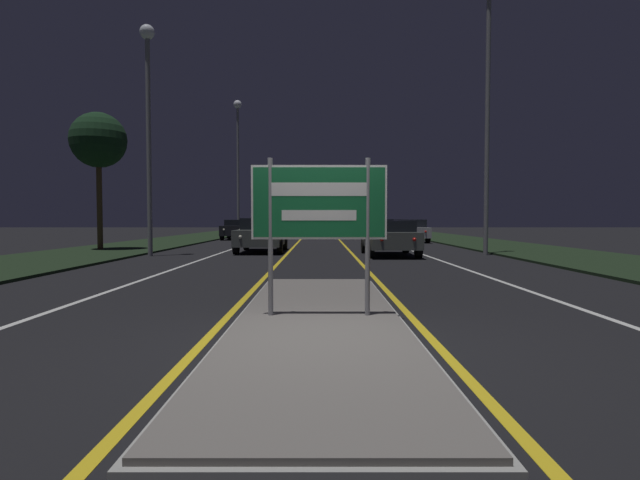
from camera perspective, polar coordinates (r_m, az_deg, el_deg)
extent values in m
plane|color=black|center=(5.88, -0.04, -11.82)|extent=(160.00, 160.00, 0.00)
cube|color=#999993|center=(7.07, -0.02, -9.17)|extent=(2.33, 8.48, 0.05)
cube|color=#66605B|center=(7.07, -0.02, -8.97)|extent=(2.21, 8.36, 0.10)
cube|color=black|center=(27.44, -20.20, -0.67)|extent=(5.00, 100.00, 0.08)
cube|color=black|center=(27.43, 20.32, -0.67)|extent=(5.00, 100.00, 0.08)
cube|color=gold|center=(30.76, -2.46, -0.27)|extent=(0.12, 70.00, 0.01)
cube|color=gold|center=(30.76, 2.58, -0.27)|extent=(0.12, 70.00, 0.01)
cube|color=silver|center=(31.02, -7.72, -0.27)|extent=(0.12, 70.00, 0.01)
cube|color=silver|center=(31.02, 7.85, -0.27)|extent=(0.12, 70.00, 0.01)
cube|color=silver|center=(31.57, -13.12, -0.26)|extent=(0.10, 70.00, 0.01)
cube|color=silver|center=(31.56, 13.25, -0.26)|extent=(0.10, 70.00, 0.01)
cylinder|color=gray|center=(6.97, -5.59, 0.34)|extent=(0.07, 0.07, 2.19)
cylinder|color=gray|center=(6.96, 5.56, 0.34)|extent=(0.07, 0.07, 2.19)
cube|color=#146033|center=(6.93, -0.02, 4.33)|extent=(1.88, 0.04, 1.03)
cube|color=white|center=(6.91, -0.02, 4.33)|extent=(1.88, 0.00, 1.03)
cube|color=#146033|center=(6.91, -0.02, 4.33)|extent=(1.82, 0.01, 0.96)
cube|color=white|center=(6.91, -0.02, 5.82)|extent=(1.32, 0.01, 0.18)
cube|color=white|center=(6.90, -0.02, 2.84)|extent=(1.03, 0.01, 0.14)
cylinder|color=gray|center=(20.65, -18.88, 9.98)|extent=(0.18, 0.18, 8.42)
sphere|color=white|center=(21.67, -19.05, 21.53)|extent=(0.57, 0.57, 0.57)
cylinder|color=gray|center=(39.32, -9.26, 7.61)|extent=(0.18, 0.18, 10.05)
sphere|color=white|center=(40.14, -9.31, 15.05)|extent=(0.63, 0.63, 0.63)
cylinder|color=gray|center=(21.30, 18.66, 12.24)|extent=(0.18, 0.18, 10.25)
cube|color=#4C514C|center=(19.92, 8.03, 0.09)|extent=(1.84, 4.40, 0.63)
cube|color=black|center=(19.65, 8.14, 1.59)|extent=(1.62, 2.29, 0.41)
sphere|color=red|center=(17.68, 7.17, 0.06)|extent=(0.14, 0.14, 0.14)
sphere|color=red|center=(17.86, 10.81, 0.06)|extent=(0.14, 0.14, 0.14)
cylinder|color=black|center=(21.19, 5.15, -0.61)|extent=(0.22, 0.66, 0.66)
cylinder|color=black|center=(21.42, 9.86, -0.60)|extent=(0.22, 0.66, 0.66)
cylinder|color=black|center=(18.48, 5.90, -1.06)|extent=(0.22, 0.66, 0.66)
cylinder|color=black|center=(18.74, 11.27, -1.04)|extent=(0.22, 0.66, 0.66)
cube|color=#B7B7BC|center=(31.97, 10.21, 0.90)|extent=(1.89, 4.50, 0.63)
cube|color=black|center=(31.69, 10.30, 1.89)|extent=(1.66, 2.34, 0.48)
sphere|color=red|center=(29.67, 9.85, 0.94)|extent=(0.14, 0.14, 0.14)
sphere|color=red|center=(29.89, 12.07, 0.93)|extent=(0.14, 0.14, 0.14)
cylinder|color=black|center=(33.21, 8.25, 0.43)|extent=(0.22, 0.61, 0.61)
cylinder|color=black|center=(33.52, 11.31, 0.42)|extent=(0.22, 0.61, 0.61)
cylinder|color=black|center=(30.45, 8.99, 0.24)|extent=(0.22, 0.61, 0.61)
cylinder|color=black|center=(30.78, 12.32, 0.24)|extent=(0.22, 0.61, 0.61)
cube|color=black|center=(41.29, 7.88, 1.23)|extent=(1.81, 4.71, 0.56)
cube|color=black|center=(41.00, 7.94, 1.99)|extent=(1.60, 2.45, 0.53)
sphere|color=red|center=(38.90, 7.52, 1.27)|extent=(0.14, 0.14, 0.14)
sphere|color=red|center=(39.06, 9.16, 1.26)|extent=(0.14, 0.14, 0.14)
cylinder|color=black|center=(42.64, 6.46, 0.90)|extent=(0.22, 0.65, 0.65)
cylinder|color=black|center=(42.86, 8.76, 0.89)|extent=(0.22, 0.65, 0.65)
cylinder|color=black|center=(39.74, 6.92, 0.78)|extent=(0.22, 0.65, 0.65)
cylinder|color=black|center=(39.98, 9.39, 0.78)|extent=(0.22, 0.65, 0.65)
cube|color=#4C514C|center=(22.07, -6.56, 0.35)|extent=(1.89, 4.60, 0.67)
cube|color=black|center=(22.33, -6.49, 1.86)|extent=(1.66, 2.39, 0.49)
sphere|color=white|center=(19.89, -9.00, 0.35)|extent=(0.14, 0.14, 0.14)
sphere|color=white|center=(19.74, -5.65, 0.35)|extent=(0.14, 0.14, 0.14)
cylinder|color=black|center=(20.80, -9.49, -0.73)|extent=(0.22, 0.63, 0.63)
cylinder|color=black|center=(20.58, -4.52, -0.74)|extent=(0.22, 0.63, 0.63)
cylinder|color=black|center=(23.61, -8.34, -0.35)|extent=(0.22, 0.63, 0.63)
cylinder|color=black|center=(23.42, -3.96, -0.35)|extent=(0.22, 0.63, 0.63)
cube|color=black|center=(35.76, -9.36, 1.10)|extent=(1.73, 4.25, 0.68)
cube|color=black|center=(36.01, -9.30, 1.98)|extent=(1.52, 2.21, 0.40)
sphere|color=white|center=(33.79, -10.84, 1.16)|extent=(0.14, 0.14, 0.14)
sphere|color=white|center=(33.60, -9.04, 1.17)|extent=(0.14, 0.14, 0.14)
cylinder|color=black|center=(34.63, -11.06, 0.48)|extent=(0.22, 0.61, 0.61)
cylinder|color=black|center=(34.34, -8.36, 0.49)|extent=(0.22, 0.61, 0.61)
cylinder|color=black|center=(37.21, -10.27, 0.62)|extent=(0.22, 0.61, 0.61)
cylinder|color=black|center=(36.95, -7.76, 0.63)|extent=(0.22, 0.61, 0.61)
cylinder|color=#4C3823|center=(24.49, -23.80, 4.09)|extent=(0.24, 0.24, 4.33)
sphere|color=black|center=(24.73, -23.91, 10.40)|extent=(2.45, 2.45, 2.45)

